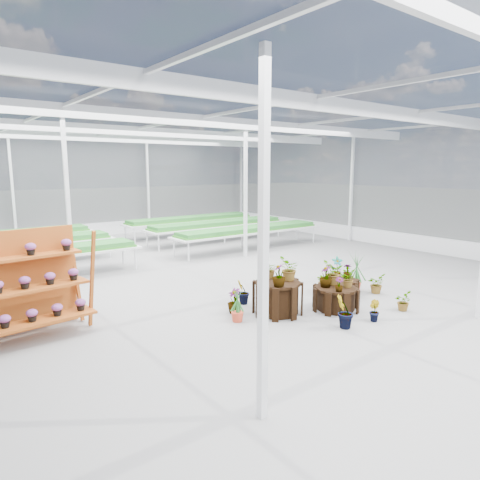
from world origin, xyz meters
TOP-DOWN VIEW (x-y plane):
  - ground_plane at (0.00, 0.00)m, footprint 24.00×24.00m
  - greenhouse_shell at (0.00, 0.00)m, footprint 18.00×24.00m
  - steel_frame at (0.00, 0.00)m, footprint 18.00×24.00m
  - nursery_benches at (0.00, 7.20)m, footprint 16.00×7.00m
  - plinth_tall at (-0.20, -1.22)m, footprint 1.09×1.09m
  - plinth_mid at (1.00, -1.82)m, footprint 1.31×1.31m
  - plinth_low at (2.00, -1.12)m, footprint 0.98×0.98m
  - shelf_rack at (-4.59, 0.61)m, footprint 1.98×1.19m
  - nursery_plants at (1.02, -1.33)m, footprint 4.50×2.92m

SIDE VIEW (x-z plane):
  - ground_plane at x=0.00m, z-range 0.00..0.00m
  - plinth_low at x=2.00m, z-range 0.00..0.40m
  - plinth_mid at x=1.00m, z-range 0.00..0.53m
  - plinth_tall at x=-0.20m, z-range 0.00..0.72m
  - nursery_benches at x=0.00m, z-range 0.00..0.84m
  - nursery_plants at x=1.02m, z-range -0.09..1.16m
  - shelf_rack at x=-4.59m, z-range 0.00..2.00m
  - greenhouse_shell at x=0.00m, z-range 0.00..4.50m
  - steel_frame at x=0.00m, z-range 0.00..4.50m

